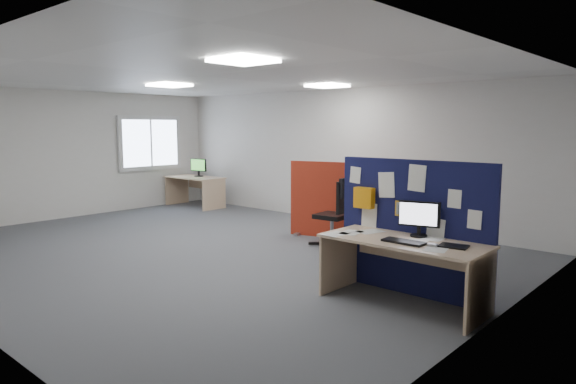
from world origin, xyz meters
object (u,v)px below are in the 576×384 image
Objects in this scene: monitor_main at (419,217)px; office_chair at (338,208)px; monitor_second at (199,167)px; navy_divider at (411,227)px; red_divider at (338,201)px; main_desk at (405,254)px; second_desk at (196,184)px.

monitor_main is 0.40× the size of office_chair.
navy_divider is at bearing -28.03° from monitor_second.
red_divider is 3.59× the size of monitor_second.
main_desk is at bearing -43.85° from office_chair.
navy_divider is at bearing 123.28° from monitor_main.
red_divider is 4.77m from monitor_second.
monitor_second reaches higher than second_desk.
main_desk is 7.82m from monitor_second.
office_chair is (-2.02, 1.35, -0.16)m from navy_divider.
monitor_main reaches higher than second_desk.
navy_divider is 1.27× the size of second_desk.
red_divider reaches higher than monitor_main.
office_chair is at bearing -21.63° from monitor_second.
red_divider is (-2.53, 2.22, 0.10)m from main_desk.
main_desk is at bearing -30.17° from monitor_second.
navy_divider is at bearing 108.96° from main_desk.
monitor_main is at bearing -19.89° from second_desk.
navy_divider is at bearing -39.10° from office_chair.
monitor_main is (0.17, -0.14, 0.16)m from navy_divider.
main_desk is 1.59× the size of office_chair.
monitor_second reaches higher than main_desk.
red_divider is 0.64m from office_chair.
navy_divider reaches higher than second_desk.
main_desk and second_desk have the same top height.
second_desk is at bearing 160.70° from navy_divider.
navy_divider is at bearing -19.30° from second_desk.
monitor_second is at bearing 161.16° from office_chair.
main_desk is 7.80m from second_desk.
main_desk is at bearing -57.20° from red_divider.
navy_divider reaches higher than main_desk.
monitor_second is at bearing 143.59° from monitor_main.
main_desk is 0.45m from monitor_main.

